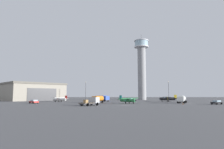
# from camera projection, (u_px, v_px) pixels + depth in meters

# --- Properties ---
(ground_plane) EXTENTS (400.00, 400.00, 0.00)m
(ground_plane) POSITION_uv_depth(u_px,v_px,m) (125.00, 105.00, 61.40)
(ground_plane) COLOR #545456
(control_tower) EXTENTS (9.27, 9.27, 42.56)m
(control_tower) POSITION_uv_depth(u_px,v_px,m) (142.00, 65.00, 125.73)
(control_tower) COLOR gray
(control_tower) RESTS_ON ground_plane
(hangar) EXTENTS (38.00, 37.89, 9.86)m
(hangar) POSITION_uv_depth(u_px,v_px,m) (33.00, 92.00, 111.67)
(hangar) COLOR gray
(hangar) RESTS_ON ground_plane
(airplane_white) EXTENTS (7.56, 9.63, 2.86)m
(airplane_white) POSITION_uv_depth(u_px,v_px,m) (60.00, 99.00, 88.87)
(airplane_white) COLOR white
(airplane_white) RESTS_ON ground_plane
(airplane_black) EXTENTS (8.61, 10.96, 3.23)m
(airplane_black) POSITION_uv_depth(u_px,v_px,m) (168.00, 98.00, 91.01)
(airplane_black) COLOR black
(airplane_black) RESTS_ON ground_plane
(airplane_green) EXTENTS (8.10, 8.62, 3.02)m
(airplane_green) POSITION_uv_depth(u_px,v_px,m) (128.00, 100.00, 71.52)
(airplane_green) COLOR #287A42
(airplane_green) RESTS_ON ground_plane
(truck_box_blue) EXTENTS (5.67, 6.03, 2.84)m
(truck_box_blue) POSITION_uv_depth(u_px,v_px,m) (104.00, 98.00, 95.83)
(truck_box_blue) COLOR #38383D
(truck_box_blue) RESTS_ON ground_plane
(truck_flatbed_silver) EXTENTS (5.91, 6.99, 2.51)m
(truck_flatbed_silver) POSITION_uv_depth(u_px,v_px,m) (92.00, 101.00, 58.91)
(truck_flatbed_silver) COLOR #38383D
(truck_flatbed_silver) RESTS_ON ground_plane
(truck_fuel_tanker_orange) EXTENTS (4.63, 6.00, 2.84)m
(truck_fuel_tanker_orange) POSITION_uv_depth(u_px,v_px,m) (98.00, 99.00, 77.23)
(truck_fuel_tanker_orange) COLOR #38383D
(truck_fuel_tanker_orange) RESTS_ON ground_plane
(truck_fuel_tanker_white) EXTENTS (5.12, 6.86, 2.89)m
(truck_fuel_tanker_white) POSITION_uv_depth(u_px,v_px,m) (182.00, 99.00, 75.00)
(truck_fuel_tanker_white) COLOR #38383D
(truck_fuel_tanker_white) RESTS_ON ground_plane
(car_red) EXTENTS (4.49, 4.50, 1.37)m
(car_red) POSITION_uv_depth(u_px,v_px,m) (34.00, 101.00, 72.74)
(car_red) COLOR red
(car_red) RESTS_ON ground_plane
(car_black) EXTENTS (4.45, 3.68, 1.37)m
(car_black) POSITION_uv_depth(u_px,v_px,m) (217.00, 102.00, 65.17)
(car_black) COLOR black
(car_black) RESTS_ON ground_plane
(light_post_west) EXTENTS (0.44, 0.44, 10.35)m
(light_post_west) POSITION_uv_depth(u_px,v_px,m) (169.00, 89.00, 104.11)
(light_post_west) COLOR #38383D
(light_post_west) RESTS_ON ground_plane
(light_post_east) EXTENTS (0.44, 0.44, 10.34)m
(light_post_east) POSITION_uv_depth(u_px,v_px,m) (86.00, 90.00, 105.98)
(light_post_east) COLOR #38383D
(light_post_east) RESTS_ON ground_plane
(traffic_cone_near_left) EXTENTS (0.36, 0.36, 0.66)m
(traffic_cone_near_left) POSITION_uv_depth(u_px,v_px,m) (183.00, 104.00, 64.64)
(traffic_cone_near_left) COLOR black
(traffic_cone_near_left) RESTS_ON ground_plane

